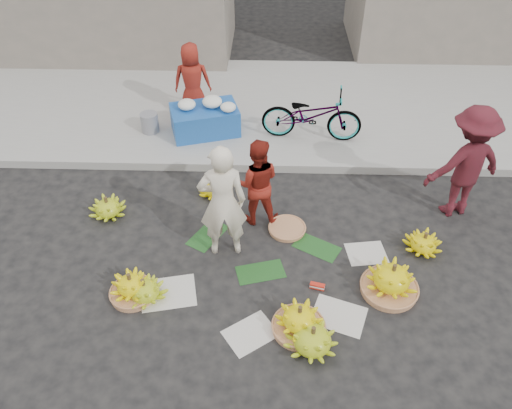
{
  "coord_description": "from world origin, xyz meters",
  "views": [
    {
      "loc": [
        -0.03,
        -4.79,
        5.14
      ],
      "look_at": [
        -0.18,
        0.41,
        0.7
      ],
      "focal_mm": 35.0,
      "sensor_mm": 36.0,
      "label": 1
    }
  ],
  "objects_px": {
    "vendor_cream": "(223,203)",
    "flower_table": "(205,118)",
    "banana_bunch_4": "(391,280)",
    "banana_bunch_0": "(131,287)",
    "bicycle": "(312,115)"
  },
  "relations": [
    {
      "from": "banana_bunch_4",
      "to": "flower_table",
      "type": "distance_m",
      "value": 4.59
    },
    {
      "from": "flower_table",
      "to": "bicycle",
      "type": "height_order",
      "value": "bicycle"
    },
    {
      "from": "banana_bunch_0",
      "to": "banana_bunch_4",
      "type": "relative_size",
      "value": 0.78
    },
    {
      "from": "banana_bunch_0",
      "to": "vendor_cream",
      "type": "xyz_separation_m",
      "value": [
        1.14,
        0.87,
        0.71
      ]
    },
    {
      "from": "banana_bunch_0",
      "to": "flower_table",
      "type": "relative_size",
      "value": 0.43
    },
    {
      "from": "banana_bunch_4",
      "to": "flower_table",
      "type": "bearing_deg",
      "value": 127.51
    },
    {
      "from": "vendor_cream",
      "to": "flower_table",
      "type": "distance_m",
      "value": 3.04
    },
    {
      "from": "banana_bunch_4",
      "to": "vendor_cream",
      "type": "distance_m",
      "value": 2.41
    },
    {
      "from": "banana_bunch_4",
      "to": "bicycle",
      "type": "xyz_separation_m",
      "value": [
        -0.86,
        3.5,
        0.37
      ]
    },
    {
      "from": "vendor_cream",
      "to": "flower_table",
      "type": "height_order",
      "value": "vendor_cream"
    },
    {
      "from": "banana_bunch_0",
      "to": "banana_bunch_4",
      "type": "height_order",
      "value": "banana_bunch_4"
    },
    {
      "from": "vendor_cream",
      "to": "bicycle",
      "type": "height_order",
      "value": "vendor_cream"
    },
    {
      "from": "banana_bunch_0",
      "to": "flower_table",
      "type": "height_order",
      "value": "flower_table"
    },
    {
      "from": "bicycle",
      "to": "banana_bunch_0",
      "type": "bearing_deg",
      "value": 151.04
    },
    {
      "from": "banana_bunch_0",
      "to": "banana_bunch_4",
      "type": "bearing_deg",
      "value": 3.03
    }
  ]
}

